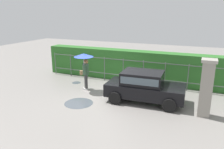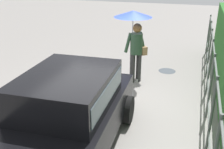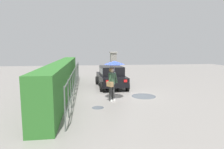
# 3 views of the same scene
# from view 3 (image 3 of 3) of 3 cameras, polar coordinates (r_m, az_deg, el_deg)

# --- Properties ---
(ground_plane) EXTENTS (40.00, 40.00, 0.00)m
(ground_plane) POSITION_cam_3_polar(r_m,az_deg,el_deg) (11.68, 1.62, -5.60)
(ground_plane) COLOR gray
(car) EXTENTS (3.81, 2.02, 1.48)m
(car) POSITION_cam_3_polar(r_m,az_deg,el_deg) (13.38, -0.25, -0.39)
(car) COLOR black
(car) RESTS_ON ground
(pedestrian) EXTENTS (1.05, 1.05, 2.06)m
(pedestrian) POSITION_cam_3_polar(r_m,az_deg,el_deg) (9.84, 0.34, 0.97)
(pedestrian) COLOR #333333
(pedestrian) RESTS_ON ground
(gate_pillar) EXTENTS (0.60, 0.60, 2.42)m
(gate_pillar) POSITION_cam_3_polar(r_m,az_deg,el_deg) (16.10, 0.40, 2.53)
(gate_pillar) COLOR gray
(gate_pillar) RESTS_ON ground
(fence_section) EXTENTS (11.38, 0.05, 1.50)m
(fence_section) POSITION_cam_3_polar(r_m,az_deg,el_deg) (11.97, -10.90, -1.37)
(fence_section) COLOR #59605B
(fence_section) RESTS_ON ground
(hedge_row) EXTENTS (12.33, 0.90, 1.90)m
(hedge_row) POSITION_cam_3_polar(r_m,az_deg,el_deg) (12.01, -14.30, -0.85)
(hedge_row) COLOR #2D6B28
(hedge_row) RESTS_ON ground
(puddle_near) EXTENTS (1.37, 1.37, 0.00)m
(puddle_near) POSITION_cam_3_polar(r_m,az_deg,el_deg) (11.17, 9.26, -6.30)
(puddle_near) COLOR #4C545B
(puddle_near) RESTS_ON ground
(puddle_far) EXTENTS (0.55, 0.55, 0.00)m
(puddle_far) POSITION_cam_3_polar(r_m,az_deg,el_deg) (8.98, -4.18, -9.69)
(puddle_far) COLOR #4C545B
(puddle_far) RESTS_ON ground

